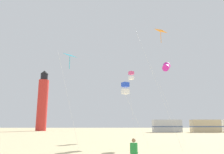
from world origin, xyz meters
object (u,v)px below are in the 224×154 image
kite_box_rainbow (131,76)px  rv_van_silver (167,126)px  kite_diamond_cyan (70,58)px  kite_diamond_orange (160,35)px  rv_van_tan (205,126)px  kite_box_blue (125,88)px  kite_tube_magenta (166,67)px  lighthouse_distant (43,102)px  kite_flyer_standing (134,150)px

kite_box_rainbow → rv_van_silver: (10.12, 20.78, -7.12)m
kite_diamond_cyan → kite_diamond_orange: 8.47m
rv_van_silver → rv_van_tan: size_ratio=1.01×
kite_box_blue → rv_van_tan: size_ratio=0.90×
kite_tube_magenta → kite_diamond_orange: kite_diamond_orange is taller
kite_tube_magenta → lighthouse_distant: size_ratio=0.52×
kite_box_blue → kite_diamond_orange: size_ratio=0.56×
kite_flyer_standing → kite_tube_magenta: kite_tube_magenta is taller
kite_diamond_orange → lighthouse_distant: 47.85m
kite_box_blue → kite_diamond_cyan: size_ratio=0.75×
kite_box_blue → kite_diamond_orange: (3.09, -2.41, 4.56)m
rv_van_tan → kite_diamond_cyan: bearing=-129.6°
kite_tube_magenta → kite_diamond_cyan: (-9.67, -5.32, -0.73)m
rv_van_tan → kite_flyer_standing: bearing=-119.7°
kite_tube_magenta → lighthouse_distant: (-24.81, 37.37, -0.20)m
kite_diamond_orange → kite_tube_magenta: bearing=69.8°
kite_box_rainbow → lighthouse_distant: 37.57m
kite_diamond_orange → rv_van_silver: kite_diamond_orange is taller
kite_diamond_orange → lighthouse_distant: bearing=119.0°
kite_diamond_orange → kite_diamond_cyan: bearing=-173.8°
kite_diamond_orange → rv_van_silver: size_ratio=1.61×
kite_box_rainbow → rv_van_tan: bearing=47.3°
kite_diamond_orange → rv_van_tan: kite_diamond_orange is taller
kite_diamond_cyan → kite_diamond_orange: kite_diamond_orange is taller
kite_tube_magenta → kite_diamond_cyan: size_ratio=1.12×
kite_tube_magenta → rv_van_silver: bearing=75.8°
lighthouse_distant → rv_van_silver: lighthouse_distant is taller
kite_diamond_cyan → kite_box_rainbow: bearing=61.6°
kite_diamond_orange → lighthouse_distant: size_ratio=0.63×
kite_box_blue → kite_tube_magenta: kite_tube_magenta is taller
kite_tube_magenta → lighthouse_distant: lighthouse_distant is taller
kite_tube_magenta → rv_van_tan: kite_tube_magenta is taller
kite_box_blue → kite_diamond_cyan: 6.27m
rv_van_tan → kite_box_blue: bearing=-126.6°
kite_flyer_standing → kite_tube_magenta: (5.06, 11.66, 7.42)m
rv_van_silver → lighthouse_distant: bearing=159.9°
kite_box_blue → rv_van_silver: bearing=68.4°
kite_tube_magenta → kite_diamond_orange: (-1.64, -4.44, 1.80)m
kite_diamond_orange → kite_box_rainbow: bearing=98.1°
kite_box_blue → kite_box_rainbow: bearing=80.0°
kite_diamond_cyan → lighthouse_distant: size_ratio=0.46×
kite_flyer_standing → kite_diamond_orange: 12.21m
kite_box_blue → kite_box_rainbow: kite_box_rainbow is taller
lighthouse_distant → rv_van_tan: (40.39, -10.36, -6.45)m
kite_box_blue → kite_diamond_cyan: kite_diamond_cyan is taller
kite_diamond_orange → rv_van_silver: (8.55, 31.85, -8.45)m
kite_tube_magenta → lighthouse_distant: 44.86m
kite_flyer_standing → kite_diamond_cyan: 10.31m
kite_box_blue → kite_diamond_orange: 6.01m
kite_flyer_standing → lighthouse_distant: (-19.75, 49.03, 7.22)m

